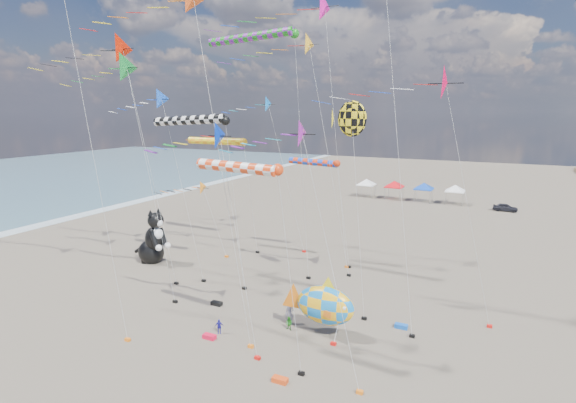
% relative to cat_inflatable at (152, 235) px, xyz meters
% --- Properties ---
extents(ground, '(260.00, 260.00, 0.00)m').
position_rel_cat_inflatable_xyz_m(ground, '(15.54, -15.88, -2.86)').
color(ground, brown).
rests_on(ground, ground).
extents(delta_kite_0, '(8.62, 1.73, 14.89)m').
position_rel_cat_inflatable_xyz_m(delta_kite_0, '(21.23, -11.92, 10.79)').
color(delta_kite_0, '#961C99').
rests_on(delta_kite_0, ground).
extents(delta_kite_2, '(11.00, 2.51, 19.86)m').
position_rel_cat_inflatable_xyz_m(delta_kite_2, '(4.10, -6.87, 15.50)').
color(delta_kite_2, '#158030').
rests_on(delta_kite_2, ground).
extents(delta_kite_3, '(9.98, 1.99, 17.32)m').
position_rel_cat_inflatable_xyz_m(delta_kite_3, '(3.25, -2.14, 13.14)').
color(delta_kite_3, blue).
rests_on(delta_kite_3, ground).
extents(delta_kite_4, '(10.92, 1.87, 16.92)m').
position_rel_cat_inflatable_xyz_m(delta_kite_4, '(7.30, 9.75, 12.75)').
color(delta_kite_4, blue).
rests_on(delta_kite_4, ground).
extents(delta_kite_6, '(16.12, 3.06, 26.28)m').
position_rel_cat_inflatable_xyz_m(delta_kite_6, '(14.17, 7.06, 21.64)').
color(delta_kite_6, '#F713A1').
rests_on(delta_kite_6, ground).
extents(delta_kite_7, '(11.96, 2.32, 22.88)m').
position_rel_cat_inflatable_xyz_m(delta_kite_7, '(13.34, -10.29, 18.55)').
color(delta_kite_7, '#D94B16').
rests_on(delta_kite_7, ground).
extents(delta_kite_8, '(13.20, 2.13, 22.24)m').
position_rel_cat_inflatable_xyz_m(delta_kite_8, '(14.04, 4.92, 17.94)').
color(delta_kite_8, yellow).
rests_on(delta_kite_8, ground).
extents(delta_kite_9, '(13.70, 2.56, 18.39)m').
position_rel_cat_inflatable_xyz_m(delta_kite_9, '(26.21, -0.45, 13.98)').
color(delta_kite_9, '#DC0842').
rests_on(delta_kite_9, ground).
extents(delta_kite_10, '(10.30, 1.66, 7.86)m').
position_rel_cat_inflatable_xyz_m(delta_kite_10, '(0.81, 4.61, 3.75)').
color(delta_kite_10, orange).
rests_on(delta_kite_10, ground).
extents(delta_kite_11, '(8.70, 1.79, 14.71)m').
position_rel_cat_inflatable_xyz_m(delta_kite_11, '(14.74, -11.32, 10.59)').
color(delta_kite_11, '#052CB3').
rests_on(delta_kite_11, ground).
extents(delta_kite_12, '(16.16, 2.68, 21.68)m').
position_rel_cat_inflatable_xyz_m(delta_kite_12, '(0.25, -3.69, 17.20)').
color(delta_kite_12, red).
rests_on(delta_kite_12, ground).
extents(windsock_0, '(10.44, 0.80, 22.00)m').
position_rel_cat_inflatable_xyz_m(windsock_0, '(10.59, 2.66, 18.65)').
color(windsock_0, '#178219').
rests_on(windsock_0, ground).
extents(windsock_1, '(6.62, 0.67, 10.61)m').
position_rel_cat_inflatable_xyz_m(windsock_1, '(14.87, 7.15, 7.33)').
color(windsock_1, red).
rests_on(windsock_1, ground).
extents(windsock_2, '(7.07, 0.67, 12.38)m').
position_rel_cat_inflatable_xyz_m(windsock_2, '(17.90, -11.69, 9.08)').
color(windsock_2, red).
rests_on(windsock_2, ground).
extents(windsock_3, '(8.55, 0.81, 12.41)m').
position_rel_cat_inflatable_xyz_m(windsock_3, '(3.46, 7.34, 9.09)').
color(windsock_3, '#FFA815').
rests_on(windsock_3, ground).
extents(windsock_4, '(9.22, 0.79, 14.82)m').
position_rel_cat_inflatable_xyz_m(windsock_4, '(7.15, -2.06, 11.50)').
color(windsock_4, black).
rests_on(windsock_4, ground).
extents(angelfish_kite, '(3.74, 3.02, 15.96)m').
position_rel_cat_inflatable_xyz_m(angelfish_kite, '(20.82, -1.17, 11.66)').
color(angelfish_kite, yellow).
rests_on(angelfish_kite, ground).
extents(cat_inflatable, '(4.56, 2.87, 5.72)m').
position_rel_cat_inflatable_xyz_m(cat_inflatable, '(0.00, 0.00, 0.00)').
color(cat_inflatable, black).
rests_on(cat_inflatable, ground).
extents(fish_inflatable, '(5.45, 1.98, 4.31)m').
position_rel_cat_inflatable_xyz_m(fish_inflatable, '(21.19, -6.64, -0.64)').
color(fish_inflatable, '#157BCF').
rests_on(fish_inflatable, ground).
extents(person_adult, '(0.75, 0.68, 1.71)m').
position_rel_cat_inflatable_xyz_m(person_adult, '(18.33, -6.20, -2.00)').
color(person_adult, gray).
rests_on(person_adult, ground).
extents(child_green, '(0.55, 0.46, 0.99)m').
position_rel_cat_inflatable_xyz_m(child_green, '(18.69, -7.02, -2.36)').
color(child_green, '#227C1E').
rests_on(child_green, ground).
extents(child_blue, '(0.65, 0.54, 1.04)m').
position_rel_cat_inflatable_xyz_m(child_blue, '(14.52, -9.58, -2.34)').
color(child_blue, '#221DA1').
rests_on(child_blue, ground).
extents(kite_bag_0, '(0.90, 0.44, 0.30)m').
position_rel_cat_inflatable_xyz_m(kite_bag_0, '(20.93, -12.89, -2.71)').
color(kite_bag_0, '#E64413').
rests_on(kite_bag_0, ground).
extents(kite_bag_1, '(0.90, 0.44, 0.30)m').
position_rel_cat_inflatable_xyz_m(kite_bag_1, '(11.70, -5.81, -2.71)').
color(kite_bag_1, black).
rests_on(kite_bag_1, ground).
extents(kite_bag_2, '(0.90, 0.44, 0.30)m').
position_rel_cat_inflatable_xyz_m(kite_bag_2, '(25.78, -3.30, -2.71)').
color(kite_bag_2, blue).
rests_on(kite_bag_2, ground).
extents(kite_bag_3, '(0.90, 0.44, 0.30)m').
position_rel_cat_inflatable_xyz_m(kite_bag_3, '(14.35, -10.50, -2.71)').
color(kite_bag_3, red).
rests_on(kite_bag_3, ground).
extents(tent_row, '(19.20, 4.20, 3.80)m').
position_rel_cat_inflatable_xyz_m(tent_row, '(17.04, 44.12, 0.29)').
color(tent_row, white).
rests_on(tent_row, ground).
extents(parked_car, '(3.64, 1.71, 1.21)m').
position_rel_cat_inflatable_xyz_m(parked_car, '(32.20, 42.12, -2.26)').
color(parked_car, '#26262D').
rests_on(parked_car, ground).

